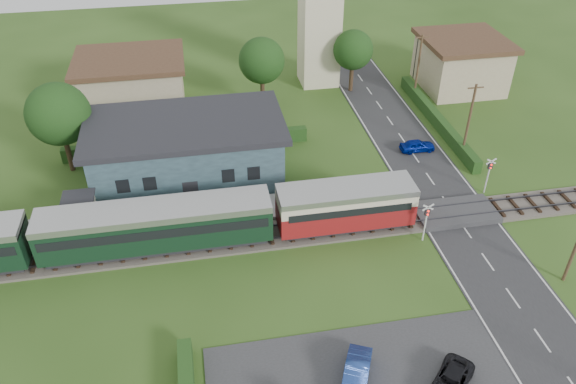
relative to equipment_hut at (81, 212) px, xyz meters
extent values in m
plane|color=#2D4C19|center=(18.00, -5.20, -1.75)|extent=(120.00, 120.00, 0.00)
cube|color=#4C443D|center=(18.00, -3.20, -1.65)|extent=(76.00, 3.20, 0.20)
cube|color=#3F3F47|center=(18.00, -3.92, -1.33)|extent=(76.00, 0.08, 0.15)
cube|color=#3F3F47|center=(18.00, -2.48, -1.33)|extent=(76.00, 0.08, 0.15)
cube|color=#28282B|center=(28.00, -5.20, -1.72)|extent=(6.00, 70.00, 0.05)
cube|color=#333335|center=(28.00, -3.20, -1.52)|extent=(6.20, 3.40, 0.45)
cube|color=gray|center=(8.00, 0.00, -1.52)|extent=(30.00, 3.00, 0.45)
cube|color=beige|center=(0.00, 0.00, -0.10)|extent=(2.00, 2.00, 2.40)
cube|color=#232328|center=(0.00, 0.00, 1.18)|extent=(2.30, 2.30, 0.15)
cube|color=#30444C|center=(8.00, 5.80, 0.65)|extent=(15.00, 8.00, 4.80)
cube|color=#232328|center=(8.00, 5.80, 3.30)|extent=(16.00, 9.00, 0.50)
cube|color=#232328|center=(8.00, 1.86, -0.65)|extent=(1.20, 0.12, 2.20)
cube|color=black|center=(3.00, 1.86, 0.65)|extent=(1.00, 0.12, 1.20)
cube|color=black|center=(5.00, 1.86, 0.65)|extent=(1.00, 0.12, 1.20)
cube|color=black|center=(11.00, 1.86, 0.65)|extent=(1.00, 0.12, 1.20)
cube|color=black|center=(13.00, 1.86, 0.65)|extent=(1.00, 0.12, 1.20)
cube|color=#232328|center=(19.11, -3.20, -1.16)|extent=(9.00, 2.20, 0.50)
cube|color=maroon|center=(19.11, -3.20, -0.16)|extent=(10.00, 2.80, 1.80)
cube|color=beige|center=(19.11, -3.20, 1.09)|extent=(10.00, 2.82, 0.90)
cube|color=black|center=(19.11, -3.20, 0.74)|extent=(9.00, 2.88, 0.60)
cube|color=#AEAEAE|center=(19.11, -3.20, 1.74)|extent=(10.00, 2.90, 0.45)
cube|color=#232328|center=(5.51, -3.20, -1.16)|extent=(15.20, 2.20, 0.50)
cube|color=black|center=(5.51, -3.20, 0.34)|extent=(16.00, 2.80, 2.60)
cube|color=black|center=(5.51, -3.20, 0.74)|extent=(15.40, 2.86, 0.70)
cube|color=#AEAEAE|center=(5.51, -3.20, 1.74)|extent=(16.00, 2.90, 0.50)
cube|color=beige|center=(23.00, 22.80, 5.25)|extent=(4.00, 4.00, 14.00)
cube|color=tan|center=(3.00, 19.80, 0.75)|extent=(10.00, 8.00, 5.00)
cube|color=#472D1E|center=(3.00, 19.80, 3.50)|extent=(10.80, 8.80, 0.50)
cube|color=tan|center=(38.00, 18.80, 0.75)|extent=(8.00, 8.00, 5.00)
cube|color=#472D1E|center=(38.00, 18.80, 3.50)|extent=(8.80, 8.80, 0.50)
cube|color=#193814|center=(32.20, 10.80, -1.15)|extent=(0.80, 18.00, 1.20)
cube|color=#193814|center=(8.00, 10.30, -1.10)|extent=(22.00, 0.80, 1.30)
cylinder|color=#332316|center=(-2.00, 8.80, 0.32)|extent=(0.44, 0.44, 4.12)
sphere|color=#143311|center=(-2.00, 8.80, 3.65)|extent=(5.20, 5.20, 5.20)
cylinder|color=#332316|center=(16.00, 17.80, 0.18)|extent=(0.44, 0.44, 3.85)
sphere|color=#143311|center=(16.00, 17.80, 3.29)|extent=(4.60, 4.60, 4.60)
cylinder|color=#332316|center=(26.00, 19.80, 0.04)|extent=(0.44, 0.44, 3.58)
sphere|color=#143311|center=(26.00, 19.80, 2.93)|extent=(4.20, 4.20, 4.20)
cylinder|color=#473321|center=(32.20, 4.80, 1.75)|extent=(0.22, 0.22, 7.00)
cube|color=#473321|center=(32.20, 4.80, 4.95)|extent=(1.40, 0.10, 0.10)
cylinder|color=#473321|center=(32.20, 16.80, 1.75)|extent=(0.22, 0.22, 7.00)
cube|color=#473321|center=(32.20, 16.80, 4.95)|extent=(1.40, 0.10, 0.10)
cylinder|color=silver|center=(24.40, -5.60, -0.25)|extent=(0.12, 0.12, 3.00)
cube|color=#232328|center=(24.40, -5.60, 0.85)|extent=(0.35, 0.18, 0.55)
sphere|color=#FF190C|center=(24.40, -5.72, 1.00)|extent=(0.14, 0.14, 0.14)
sphere|color=#FF190C|center=(24.40, -5.72, 0.70)|extent=(0.14, 0.14, 0.14)
cube|color=silver|center=(24.40, -5.60, 1.25)|extent=(0.84, 0.05, 0.55)
cube|color=silver|center=(24.40, -5.60, 1.25)|extent=(0.84, 0.05, 0.55)
cylinder|color=silver|center=(31.60, -0.80, -0.25)|extent=(0.12, 0.12, 3.00)
cube|color=#232328|center=(31.60, -0.80, 0.85)|extent=(0.35, 0.18, 0.55)
sphere|color=#FF190C|center=(31.60, -0.92, 1.00)|extent=(0.14, 0.14, 0.14)
sphere|color=#FF190C|center=(31.60, -0.92, 0.70)|extent=(0.14, 0.14, 0.14)
cube|color=silver|center=(31.60, -0.80, 1.25)|extent=(0.84, 0.05, 0.55)
cube|color=silver|center=(31.60, -0.80, 1.25)|extent=(0.84, 0.05, 0.55)
cylinder|color=#3F3F47|center=(-4.00, 14.80, 0.75)|extent=(0.14, 0.14, 5.00)
sphere|color=orange|center=(-4.00, 14.80, 3.25)|extent=(0.30, 0.30, 0.30)
cylinder|color=#3F3F47|center=(34.00, 21.80, 0.75)|extent=(0.14, 0.14, 5.00)
sphere|color=orange|center=(34.00, 21.80, 3.25)|extent=(0.30, 0.30, 0.30)
imported|color=#011786|center=(28.52, 6.36, -1.16)|extent=(3.18, 1.28, 1.08)
imported|color=navy|center=(16.19, -16.53, -1.04)|extent=(2.78, 4.01, 1.25)
imported|color=black|center=(21.16, -17.79, -1.16)|extent=(3.77, 3.82, 1.02)
imported|color=gray|center=(13.40, -0.64, -0.34)|extent=(0.82, 0.69, 1.91)
imported|color=gray|center=(1.96, 0.08, -0.38)|extent=(0.99, 1.09, 1.83)
camera|label=1|loc=(9.06, -34.72, 24.98)|focal=35.00mm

